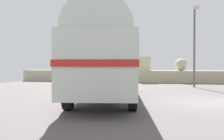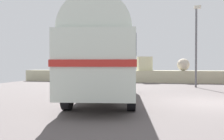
{
  "view_description": "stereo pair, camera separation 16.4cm",
  "coord_description": "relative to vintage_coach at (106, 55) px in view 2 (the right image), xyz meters",
  "views": [
    {
      "loc": [
        -2.22,
        -10.45,
        1.56
      ],
      "look_at": [
        -4.39,
        0.06,
        1.36
      ],
      "focal_mm": 38.0,
      "sensor_mm": 36.0,
      "label": 1
    },
    {
      "loc": [
        -2.06,
        -10.41,
        1.56
      ],
      "look_at": [
        -4.39,
        0.06,
        1.36
      ],
      "focal_mm": 38.0,
      "sensor_mm": 36.0,
      "label": 2
    }
  ],
  "objects": [
    {
      "name": "breakwater",
      "position": [
        4.71,
        11.81,
        -1.35
      ],
      "size": [
        31.36,
        1.86,
        2.39
      ],
      "color": "#B8B392",
      "rests_on": "ground"
    },
    {
      "name": "ground",
      "position": [
        4.67,
        0.01,
        -2.04
      ],
      "size": [
        32.0,
        26.0,
        0.02
      ],
      "color": "#5B5353"
    },
    {
      "name": "vintage_coach",
      "position": [
        0.0,
        0.0,
        0.0
      ],
      "size": [
        3.75,
        8.86,
        3.7
      ],
      "rotation": [
        0.0,
        0.0,
        0.16
      ],
      "color": "black",
      "rests_on": "ground"
    },
    {
      "name": "lamp_post",
      "position": [
        4.77,
        7.05,
        1.15
      ],
      "size": [
        0.44,
        0.92,
        5.59
      ],
      "color": "#5B5B60",
      "rests_on": "ground"
    }
  ]
}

